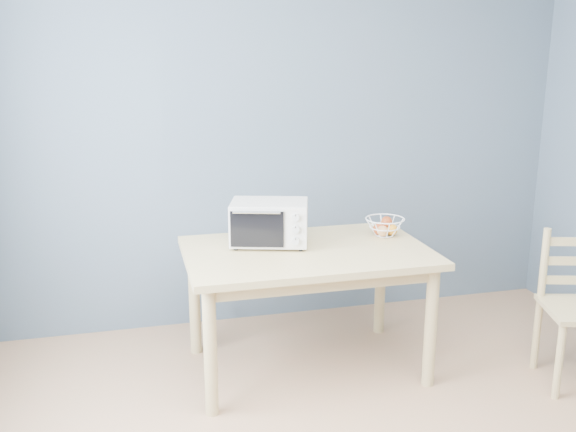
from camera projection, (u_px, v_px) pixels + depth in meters
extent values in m
cube|color=slate|center=(285.00, 135.00, 4.35)|extent=(4.00, 0.01, 2.60)
cube|color=tan|center=(307.00, 252.00, 3.70)|extent=(1.40, 0.90, 0.04)
cylinder|color=tan|center=(210.00, 352.00, 3.30)|extent=(0.07, 0.07, 0.71)
cylinder|color=tan|center=(431.00, 327.00, 3.59)|extent=(0.07, 0.07, 0.71)
cylinder|color=tan|center=(195.00, 300.00, 3.99)|extent=(0.07, 0.07, 0.71)
cylinder|color=tan|center=(380.00, 282.00, 4.29)|extent=(0.07, 0.07, 0.71)
cube|color=beige|center=(269.00, 222.00, 3.75)|extent=(0.51, 0.41, 0.25)
cube|color=black|center=(259.00, 222.00, 3.75)|extent=(0.35, 0.33, 0.19)
cube|color=black|center=(257.00, 229.00, 3.60)|extent=(0.29, 0.10, 0.21)
cylinder|color=silver|center=(257.00, 213.00, 3.56)|extent=(0.26, 0.09, 0.01)
cube|color=beige|center=(296.00, 229.00, 3.60)|extent=(0.12, 0.04, 0.23)
cylinder|color=black|center=(236.00, 249.00, 3.68)|extent=(0.02, 0.02, 0.01)
cylinder|color=black|center=(301.00, 249.00, 3.66)|extent=(0.02, 0.02, 0.01)
cylinder|color=black|center=(240.00, 237.00, 3.90)|extent=(0.02, 0.02, 0.01)
cylinder|color=black|center=(302.00, 238.00, 3.88)|extent=(0.02, 0.02, 0.01)
cylinder|color=silver|center=(296.00, 218.00, 3.57)|extent=(0.05, 0.03, 0.04)
cylinder|color=silver|center=(296.00, 230.00, 3.59)|extent=(0.05, 0.03, 0.04)
cylinder|color=silver|center=(296.00, 241.00, 3.61)|extent=(0.05, 0.03, 0.04)
torus|color=white|center=(385.00, 219.00, 3.93)|extent=(0.28, 0.28, 0.01)
torus|color=white|center=(385.00, 227.00, 3.94)|extent=(0.22, 0.22, 0.01)
torus|color=white|center=(384.00, 235.00, 3.96)|extent=(0.13, 0.13, 0.01)
sphere|color=#B62718|center=(379.00, 229.00, 3.95)|extent=(0.08, 0.08, 0.08)
sphere|color=orange|center=(391.00, 230.00, 3.94)|extent=(0.07, 0.07, 0.07)
sphere|color=#DD9556|center=(382.00, 227.00, 3.99)|extent=(0.07, 0.07, 0.07)
sphere|color=#B62718|center=(387.00, 222.00, 3.93)|extent=(0.07, 0.07, 0.07)
sphere|color=#DD9556|center=(383.00, 231.00, 3.91)|extent=(0.07, 0.07, 0.07)
cylinder|color=tan|center=(559.00, 362.00, 3.48)|extent=(0.04, 0.04, 0.44)
cylinder|color=tan|center=(537.00, 334.00, 3.82)|extent=(0.04, 0.04, 0.44)
cylinder|color=tan|center=(544.00, 265.00, 3.71)|extent=(0.04, 0.04, 0.44)
cube|color=tan|center=(573.00, 280.00, 3.73)|extent=(0.34, 0.11, 0.05)
cube|color=tan|center=(575.00, 261.00, 3.70)|extent=(0.34, 0.11, 0.05)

